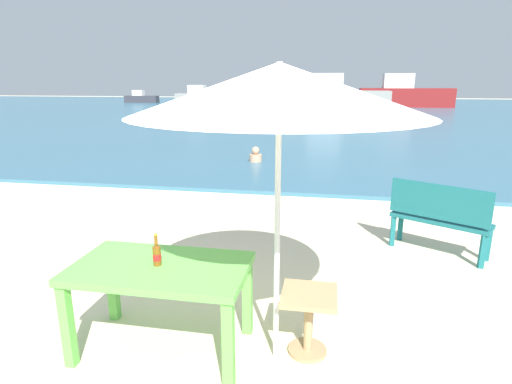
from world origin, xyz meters
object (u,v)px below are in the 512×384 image
bench_teal_center (439,215)px  boat_tanker (334,99)px  beer_bottle_amber (157,254)px  swimmer_person (256,156)px  boat_barge (201,97)px  picnic_table_green (161,277)px  patio_umbrella (279,90)px  side_table_wood (309,314)px  boat_ferry (404,95)px  boat_fishing_trawler (141,98)px

bench_teal_center → boat_tanker: (-1.34, 24.93, 0.51)m
beer_bottle_amber → swimmer_person: 8.05m
boat_barge → boat_tanker: boat_tanker is taller
picnic_table_green → boat_tanker: boat_tanker is taller
patio_umbrella → side_table_wood: size_ratio=4.26×
patio_umbrella → swimmer_person: (-1.63, 7.93, -1.88)m
side_table_wood → swimmer_person: side_table_wood is taller
picnic_table_green → patio_umbrella: size_ratio=0.61×
bench_teal_center → boat_barge: size_ratio=0.24×
beer_bottle_amber → patio_umbrella: 1.58m
boat_ferry → boat_barge: bearing=177.6°
picnic_table_green → beer_bottle_amber: 0.20m
boat_ferry → boat_fishing_trawler: bearing=173.8°
beer_bottle_amber → boat_tanker: boat_tanker is taller
boat_barge → swimmer_person: bearing=-69.5°
beer_bottle_amber → patio_umbrella: patio_umbrella is taller
beer_bottle_amber → boat_ferry: bearing=78.2°
picnic_table_green → beer_bottle_amber: bearing=-153.2°
patio_umbrella → boat_fishing_trawler: size_ratio=0.65×
beer_bottle_amber → boat_ferry: (7.43, 35.64, 0.24)m
side_table_wood → boat_barge: boat_barge is taller
boat_tanker → bench_teal_center: bearing=-86.9°
picnic_table_green → boat_fishing_trawler: 42.72m
side_table_wood → swimmer_person: 8.06m
swimmer_person → boat_barge: boat_barge is taller
swimmer_person → boat_fishing_trawler: boat_fishing_trawler is taller
swimmer_person → beer_bottle_amber: bearing=-85.1°
boat_ferry → patio_umbrella: bearing=-100.3°
picnic_table_green → swimmer_person: 8.03m
patio_umbrella → boat_barge: patio_umbrella is taller
boat_barge → boat_fishing_trawler: (-7.24, 2.07, -0.19)m
bench_teal_center → boat_fishing_trawler: boat_fishing_trawler is taller
bench_teal_center → boat_ferry: bearing=81.9°
picnic_table_green → boat_barge: boat_barge is taller
bench_teal_center → swimmer_person: 6.49m
beer_bottle_amber → swimmer_person: beer_bottle_amber is taller
swimmer_person → boat_ferry: boat_ferry is taller
picnic_table_green → beer_bottle_amber: (-0.02, -0.01, 0.20)m
bench_teal_center → swimmer_person: bench_teal_center is taller
patio_umbrella → boat_ferry: bearing=79.7°
patio_umbrella → swimmer_person: 8.31m
picnic_table_green → bench_teal_center: bearing=42.5°
patio_umbrella → boat_ferry: size_ratio=0.30×
picnic_table_green → boat_fishing_trawler: size_ratio=0.39×
patio_umbrella → boat_fishing_trawler: patio_umbrella is taller
boat_ferry → picnic_table_green: bearing=-101.8°
beer_bottle_amber → boat_tanker: (1.37, 27.40, 0.20)m
boat_barge → boat_tanker: (12.69, -9.01, 0.31)m
patio_umbrella → boat_fishing_trawler: (-19.50, 38.41, -1.57)m
side_table_wood → boat_tanker: boat_tanker is taller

